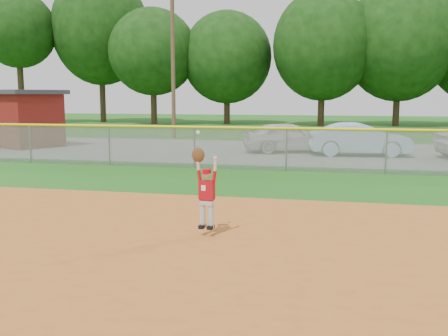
{
  "coord_description": "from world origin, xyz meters",
  "views": [
    {
      "loc": [
        1.54,
        -7.38,
        2.64
      ],
      "look_at": [
        -0.7,
        2.92,
        1.1
      ],
      "focal_mm": 40.0,
      "sensor_mm": 36.0,
      "label": 1
    }
  ],
  "objects_px": {
    "car_blue": "(360,139)",
    "car_white_a": "(288,137)",
    "ballplayer": "(206,189)",
    "utility_shed": "(23,118)"
  },
  "relations": [
    {
      "from": "car_white_a",
      "to": "utility_shed",
      "type": "height_order",
      "value": "utility_shed"
    },
    {
      "from": "car_white_a",
      "to": "car_blue",
      "type": "distance_m",
      "value": 3.23
    },
    {
      "from": "car_blue",
      "to": "ballplayer",
      "type": "height_order",
      "value": "ballplayer"
    },
    {
      "from": "car_blue",
      "to": "utility_shed",
      "type": "xyz_separation_m",
      "value": [
        -16.68,
        0.45,
        0.74
      ]
    },
    {
      "from": "car_blue",
      "to": "utility_shed",
      "type": "distance_m",
      "value": 16.7
    },
    {
      "from": "ballplayer",
      "to": "utility_shed",
      "type": "bearing_deg",
      "value": 133.3
    },
    {
      "from": "utility_shed",
      "to": "ballplayer",
      "type": "relative_size",
      "value": 2.62
    },
    {
      "from": "car_white_a",
      "to": "car_blue",
      "type": "relative_size",
      "value": 0.96
    },
    {
      "from": "utility_shed",
      "to": "ballplayer",
      "type": "distance_m",
      "value": 19.31
    },
    {
      "from": "car_blue",
      "to": "car_white_a",
      "type": "bearing_deg",
      "value": 71.17
    }
  ]
}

